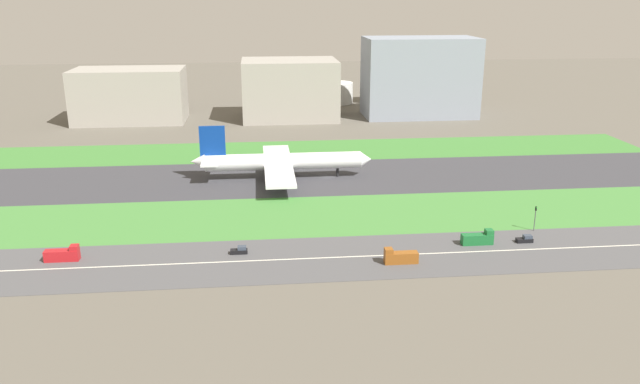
{
  "coord_description": "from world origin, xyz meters",
  "views": [
    {
      "loc": [
        -24.79,
        -218.92,
        64.41
      ],
      "look_at": [
        -6.32,
        -36.5,
        6.0
      ],
      "focal_mm": 35.26,
      "sensor_mm": 36.0,
      "label": 1
    }
  ],
  "objects_px": {
    "airliner": "(279,162)",
    "hangar_building": "(290,89)",
    "truck_1": "(63,255)",
    "fuel_tank_centre": "(335,93)",
    "traffic_light": "(535,217)",
    "fuel_tank_west": "(297,93)",
    "fuel_tank_east": "(380,88)",
    "car_0": "(525,239)",
    "truck_0": "(478,238)",
    "terminal_building": "(130,95)",
    "truck_2": "(400,257)",
    "car_2": "(240,250)",
    "office_tower": "(419,77)"
  },
  "relations": [
    {
      "from": "traffic_light",
      "to": "fuel_tank_east",
      "type": "distance_m",
      "value": 219.06
    },
    {
      "from": "traffic_light",
      "to": "terminal_building",
      "type": "height_order",
      "value": "terminal_building"
    },
    {
      "from": "truck_1",
      "to": "fuel_tank_east",
      "type": "relative_size",
      "value": 0.39
    },
    {
      "from": "truck_2",
      "to": "terminal_building",
      "type": "height_order",
      "value": "terminal_building"
    },
    {
      "from": "truck_2",
      "to": "hangar_building",
      "type": "height_order",
      "value": "hangar_building"
    },
    {
      "from": "car_0",
      "to": "office_tower",
      "type": "xyz_separation_m",
      "value": [
        16.56,
        182.0,
        19.98
      ]
    },
    {
      "from": "truck_2",
      "to": "traffic_light",
      "type": "bearing_deg",
      "value": -157.12
    },
    {
      "from": "car_2",
      "to": "hangar_building",
      "type": "height_order",
      "value": "hangar_building"
    },
    {
      "from": "hangar_building",
      "to": "fuel_tank_centre",
      "type": "xyz_separation_m",
      "value": [
        29.99,
        45.0,
        -9.15
      ]
    },
    {
      "from": "car_2",
      "to": "terminal_building",
      "type": "bearing_deg",
      "value": 108.15
    },
    {
      "from": "traffic_light",
      "to": "fuel_tank_east",
      "type": "bearing_deg",
      "value": 90.48
    },
    {
      "from": "car_0",
      "to": "fuel_tank_west",
      "type": "relative_size",
      "value": 0.27
    },
    {
      "from": "terminal_building",
      "to": "traffic_light",
      "type": "bearing_deg",
      "value": -50.76
    },
    {
      "from": "truck_1",
      "to": "traffic_light",
      "type": "height_order",
      "value": "traffic_light"
    },
    {
      "from": "terminal_building",
      "to": "fuel_tank_centre",
      "type": "xyz_separation_m",
      "value": [
        112.78,
        45.0,
        -7.32
      ]
    },
    {
      "from": "car_2",
      "to": "office_tower",
      "type": "height_order",
      "value": "office_tower"
    },
    {
      "from": "fuel_tank_west",
      "to": "car_2",
      "type": "bearing_deg",
      "value": -97.56
    },
    {
      "from": "car_0",
      "to": "truck_0",
      "type": "bearing_deg",
      "value": -180.0
    },
    {
      "from": "car_2",
      "to": "fuel_tank_centre",
      "type": "xyz_separation_m",
      "value": [
        53.11,
        227.0,
        5.34
      ]
    },
    {
      "from": "truck_1",
      "to": "fuel_tank_centre",
      "type": "bearing_deg",
      "value": 66.84
    },
    {
      "from": "car_2",
      "to": "office_tower",
      "type": "distance_m",
      "value": 205.37
    },
    {
      "from": "airliner",
      "to": "truck_0",
      "type": "bearing_deg",
      "value": -53.43
    },
    {
      "from": "truck_1",
      "to": "fuel_tank_centre",
      "type": "relative_size",
      "value": 0.4
    },
    {
      "from": "airliner",
      "to": "truck_1",
      "type": "xyz_separation_m",
      "value": [
        -56.87,
        -68.0,
        -4.56
      ]
    },
    {
      "from": "truck_2",
      "to": "traffic_light",
      "type": "height_order",
      "value": "traffic_light"
    },
    {
      "from": "traffic_light",
      "to": "hangar_building",
      "type": "height_order",
      "value": "hangar_building"
    },
    {
      "from": "truck_0",
      "to": "truck_1",
      "type": "distance_m",
      "value": 107.32
    },
    {
      "from": "car_0",
      "to": "truck_1",
      "type": "distance_m",
      "value": 120.48
    },
    {
      "from": "fuel_tank_east",
      "to": "truck_2",
      "type": "bearing_deg",
      "value": -99.77
    },
    {
      "from": "airliner",
      "to": "car_2",
      "type": "xyz_separation_m",
      "value": [
        -12.86,
        -68.0,
        -5.31
      ]
    },
    {
      "from": "terminal_building",
      "to": "fuel_tank_east",
      "type": "relative_size",
      "value": 2.6
    },
    {
      "from": "hangar_building",
      "to": "fuel_tank_east",
      "type": "distance_m",
      "value": 73.3
    },
    {
      "from": "truck_2",
      "to": "fuel_tank_east",
      "type": "height_order",
      "value": "fuel_tank_east"
    },
    {
      "from": "airliner",
      "to": "fuel_tank_centre",
      "type": "height_order",
      "value": "airliner"
    },
    {
      "from": "traffic_light",
      "to": "fuel_tank_west",
      "type": "distance_m",
      "value": 225.18
    },
    {
      "from": "car_0",
      "to": "truck_2",
      "type": "bearing_deg",
      "value": -164.74
    },
    {
      "from": "terminal_building",
      "to": "airliner",
      "type": "bearing_deg",
      "value": -57.53
    },
    {
      "from": "airliner",
      "to": "hangar_building",
      "type": "bearing_deg",
      "value": 84.86
    },
    {
      "from": "fuel_tank_west",
      "to": "office_tower",
      "type": "bearing_deg",
      "value": -35.58
    },
    {
      "from": "terminal_building",
      "to": "office_tower",
      "type": "distance_m",
      "value": 152.87
    },
    {
      "from": "fuel_tank_west",
      "to": "fuel_tank_east",
      "type": "height_order",
      "value": "fuel_tank_east"
    },
    {
      "from": "truck_0",
      "to": "airliner",
      "type": "bearing_deg",
      "value": 126.57
    },
    {
      "from": "truck_2",
      "to": "truck_1",
      "type": "xyz_separation_m",
      "value": [
        -83.81,
        10.0,
        0.0
      ]
    },
    {
      "from": "truck_0",
      "to": "truck_2",
      "type": "bearing_deg",
      "value": -156.96
    },
    {
      "from": "fuel_tank_centre",
      "to": "fuel_tank_east",
      "type": "relative_size",
      "value": 0.99
    },
    {
      "from": "truck_0",
      "to": "fuel_tank_west",
      "type": "bearing_deg",
      "value": 98.32
    },
    {
      "from": "traffic_light",
      "to": "fuel_tank_west",
      "type": "relative_size",
      "value": 0.43
    },
    {
      "from": "airliner",
      "to": "fuel_tank_west",
      "type": "distance_m",
      "value": 159.93
    },
    {
      "from": "truck_0",
      "to": "terminal_building",
      "type": "distance_m",
      "value": 219.98
    },
    {
      "from": "traffic_light",
      "to": "fuel_tank_west",
      "type": "bearing_deg",
      "value": 103.44
    }
  ]
}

